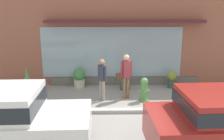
% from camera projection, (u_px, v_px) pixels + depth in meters
% --- Properties ---
extents(ground_plane, '(60.00, 60.00, 0.00)m').
position_uv_depth(ground_plane, '(129.00, 110.00, 8.50)').
color(ground_plane, gray).
extents(curb_strip, '(14.00, 0.24, 0.12)m').
position_uv_depth(curb_strip, '(130.00, 111.00, 8.29)').
color(curb_strip, '#B2B2AD').
rests_on(curb_strip, ground_plane).
extents(storefront, '(14.00, 0.81, 4.51)m').
position_uv_depth(storefront, '(124.00, 36.00, 11.05)').
color(storefront, '#935642').
rests_on(storefront, ground_plane).
extents(fire_hydrant, '(0.44, 0.41, 0.91)m').
position_uv_depth(fire_hydrant, '(144.00, 89.00, 9.25)').
color(fire_hydrant, '#4C8C47').
rests_on(fire_hydrant, ground_plane).
extents(pedestrian_with_handbag, '(0.62, 0.29, 1.75)m').
position_uv_depth(pedestrian_with_handbag, '(126.00, 73.00, 9.34)').
color(pedestrian_with_handbag, brown).
rests_on(pedestrian_with_handbag, ground_plane).
extents(pedestrian_passerby, '(0.33, 0.37, 1.60)m').
position_uv_depth(pedestrian_passerby, '(102.00, 77.00, 9.21)').
color(pedestrian_passerby, '#9E9384').
rests_on(pedestrian_passerby, ground_plane).
extents(potted_plant_corner_tall, '(0.53, 0.53, 0.85)m').
position_uv_depth(potted_plant_corner_tall, '(79.00, 78.00, 10.88)').
color(potted_plant_corner_tall, '#B7B2A3').
rests_on(potted_plant_corner_tall, ground_plane).
extents(potted_plant_window_right, '(0.43, 0.43, 0.77)m').
position_uv_depth(potted_plant_window_right, '(172.00, 78.00, 10.81)').
color(potted_plant_window_right, '#33473D').
rests_on(potted_plant_window_right, ground_plane).
extents(potted_plant_trailing_edge, '(0.29, 0.29, 1.04)m').
position_uv_depth(potted_plant_trailing_edge, '(27.00, 79.00, 10.42)').
color(potted_plant_trailing_edge, '#B7B2A3').
rests_on(potted_plant_trailing_edge, ground_plane).
extents(potted_plant_doorstep, '(0.44, 0.44, 1.39)m').
position_uv_depth(potted_plant_doorstep, '(125.00, 75.00, 10.51)').
color(potted_plant_doorstep, '#4C4C51').
rests_on(potted_plant_doorstep, ground_plane).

